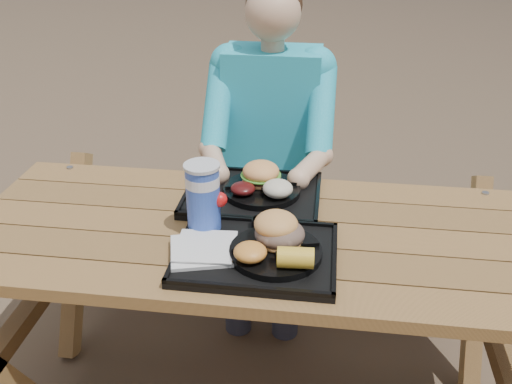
# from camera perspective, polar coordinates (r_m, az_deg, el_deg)

# --- Properties ---
(picnic_table) EXTENTS (1.80, 1.49, 0.75)m
(picnic_table) POSITION_cam_1_polar(r_m,az_deg,el_deg) (1.98, 0.00, -13.01)
(picnic_table) COLOR #999999
(picnic_table) RESTS_ON ground
(tray_near) EXTENTS (0.45, 0.35, 0.02)m
(tray_near) POSITION_cam_1_polar(r_m,az_deg,el_deg) (1.62, 0.04, -6.35)
(tray_near) COLOR black
(tray_near) RESTS_ON picnic_table
(tray_far) EXTENTS (0.45, 0.35, 0.02)m
(tray_far) POSITION_cam_1_polar(r_m,az_deg,el_deg) (1.92, -0.35, -0.40)
(tray_far) COLOR black
(tray_far) RESTS_ON picnic_table
(plate_near) EXTENTS (0.26, 0.26, 0.02)m
(plate_near) POSITION_cam_1_polar(r_m,az_deg,el_deg) (1.60, 1.98, -6.00)
(plate_near) COLOR black
(plate_near) RESTS_ON tray_near
(plate_far) EXTENTS (0.26, 0.26, 0.02)m
(plate_far) POSITION_cam_1_polar(r_m,az_deg,el_deg) (1.92, 0.58, 0.21)
(plate_far) COLOR black
(plate_far) RESTS_ON tray_far
(napkin_stack) EXTENTS (0.21, 0.21, 0.02)m
(napkin_stack) POSITION_cam_1_polar(r_m,az_deg,el_deg) (1.62, -5.48, -5.74)
(napkin_stack) COLOR silver
(napkin_stack) RESTS_ON tray_near
(soda_cup) EXTENTS (0.10, 0.10, 0.20)m
(soda_cup) POSITION_cam_1_polar(r_m,az_deg,el_deg) (1.68, -5.31, -0.65)
(soda_cup) COLOR #173DB1
(soda_cup) RESTS_ON tray_near
(condiment_bbq) EXTENTS (0.05, 0.05, 0.03)m
(condiment_bbq) POSITION_cam_1_polar(r_m,az_deg,el_deg) (1.72, 0.42, -3.14)
(condiment_bbq) COLOR #330905
(condiment_bbq) RESTS_ON tray_near
(condiment_mustard) EXTENTS (0.05, 0.05, 0.03)m
(condiment_mustard) POSITION_cam_1_polar(r_m,az_deg,el_deg) (1.72, 2.81, -3.29)
(condiment_mustard) COLOR yellow
(condiment_mustard) RESTS_ON tray_near
(sandwich) EXTENTS (0.13, 0.13, 0.14)m
(sandwich) POSITION_cam_1_polar(r_m,az_deg,el_deg) (1.59, 2.42, -2.94)
(sandwich) COLOR #DA944C
(sandwich) RESTS_ON plate_near
(mac_cheese) EXTENTS (0.09, 0.09, 0.05)m
(mac_cheese) POSITION_cam_1_polar(r_m,az_deg,el_deg) (1.54, -0.58, -6.02)
(mac_cheese) COLOR gold
(mac_cheese) RESTS_ON plate_near
(corn_cob) EXTENTS (0.10, 0.10, 0.06)m
(corn_cob) POSITION_cam_1_polar(r_m,az_deg,el_deg) (1.51, 3.97, -6.57)
(corn_cob) COLOR gold
(corn_cob) RESTS_ON plate_near
(cutlery_far) EXTENTS (0.04, 0.17, 0.01)m
(cutlery_far) POSITION_cam_1_polar(r_m,az_deg,el_deg) (1.95, -4.90, 0.44)
(cutlery_far) COLOR black
(cutlery_far) RESTS_ON tray_far
(burger) EXTENTS (0.13, 0.13, 0.11)m
(burger) POSITION_cam_1_polar(r_m,az_deg,el_deg) (1.92, 0.50, 2.50)
(burger) COLOR #ED9B53
(burger) RESTS_ON plate_far
(baked_beans) EXTENTS (0.08, 0.08, 0.04)m
(baked_beans) POSITION_cam_1_polar(r_m,az_deg,el_deg) (1.86, -1.32, 0.34)
(baked_beans) COLOR #450D0E
(baked_beans) RESTS_ON plate_far
(potato_salad) EXTENTS (0.10, 0.10, 0.05)m
(potato_salad) POSITION_cam_1_polar(r_m,az_deg,el_deg) (1.85, 2.19, 0.34)
(potato_salad) COLOR beige
(potato_salad) RESTS_ON plate_far
(diner) EXTENTS (0.48, 0.84, 1.28)m
(diner) POSITION_cam_1_polar(r_m,az_deg,el_deg) (2.41, 1.52, 2.66)
(diner) COLOR #157099
(diner) RESTS_ON ground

